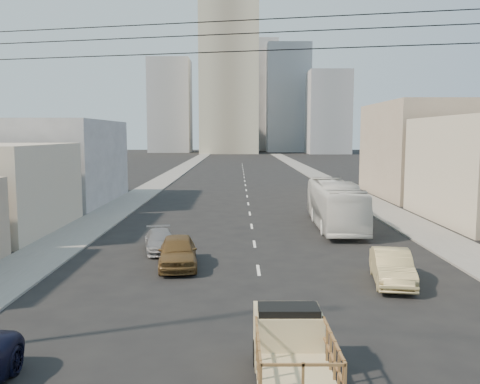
{
  "coord_description": "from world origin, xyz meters",
  "views": [
    {
      "loc": [
        -1.02,
        -10.42,
        6.68
      ],
      "look_at": [
        -0.89,
        17.41,
        3.5
      ],
      "focal_mm": 38.0,
      "sensor_mm": 36.0,
      "label": 1
    }
  ],
  "objects_px": {
    "flatbed_pickup": "(291,347)",
    "sedan_brown": "(178,251)",
    "city_bus": "(335,204)",
    "sedan_grey": "(160,241)",
    "sedan_tan": "(392,267)"
  },
  "relations": [
    {
      "from": "flatbed_pickup",
      "to": "sedan_brown",
      "type": "distance_m",
      "value": 13.02
    },
    {
      "from": "flatbed_pickup",
      "to": "sedan_brown",
      "type": "xyz_separation_m",
      "value": [
        -4.45,
        12.24,
        -0.3
      ]
    },
    {
      "from": "city_bus",
      "to": "sedan_grey",
      "type": "relative_size",
      "value": 2.85
    },
    {
      "from": "sedan_brown",
      "to": "sedan_grey",
      "type": "height_order",
      "value": "sedan_brown"
    },
    {
      "from": "flatbed_pickup",
      "to": "sedan_tan",
      "type": "distance_m",
      "value": 10.84
    },
    {
      "from": "sedan_brown",
      "to": "sedan_grey",
      "type": "bearing_deg",
      "value": 105.78
    },
    {
      "from": "city_bus",
      "to": "sedan_brown",
      "type": "height_order",
      "value": "city_bus"
    },
    {
      "from": "city_bus",
      "to": "sedan_grey",
      "type": "xyz_separation_m",
      "value": [
        -11.45,
        -7.58,
        -1.04
      ]
    },
    {
      "from": "sedan_tan",
      "to": "sedan_grey",
      "type": "relative_size",
      "value": 1.1
    },
    {
      "from": "city_bus",
      "to": "sedan_tan",
      "type": "xyz_separation_m",
      "value": [
        -0.09,
        -13.97,
        -0.9
      ]
    },
    {
      "from": "flatbed_pickup",
      "to": "sedan_grey",
      "type": "xyz_separation_m",
      "value": [
        -5.85,
        15.72,
        -0.49
      ]
    },
    {
      "from": "flatbed_pickup",
      "to": "sedan_tan",
      "type": "height_order",
      "value": "flatbed_pickup"
    },
    {
      "from": "city_bus",
      "to": "sedan_tan",
      "type": "distance_m",
      "value": 14.0
    },
    {
      "from": "city_bus",
      "to": "sedan_brown",
      "type": "relative_size",
      "value": 2.54
    },
    {
      "from": "city_bus",
      "to": "sedan_brown",
      "type": "distance_m",
      "value": 14.97
    }
  ]
}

